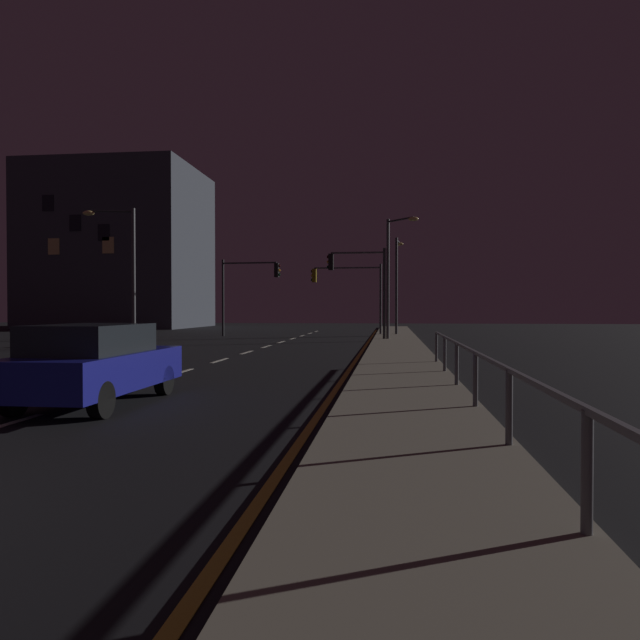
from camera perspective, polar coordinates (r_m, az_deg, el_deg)
ground_plane at (r=22.16m, az=-9.29°, el=-3.78°), size 112.00×112.00×0.00m
sidewalk_right at (r=21.29m, az=7.68°, el=-3.78°), size 2.65×77.00×0.14m
lane_markings_center at (r=25.53m, az=-7.11°, el=-3.12°), size 0.14×50.00×0.01m
lane_edge_line at (r=26.31m, az=4.08°, el=-2.99°), size 0.14×53.00×0.01m
car at (r=12.28m, az=-20.83°, el=-3.88°), size 1.82×4.40×1.57m
traffic_light_mid_left at (r=41.49m, az=2.73°, el=3.50°), size 4.99×0.34×4.87m
traffic_light_near_left at (r=40.82m, az=-6.96°, el=3.67°), size 4.15×0.51×5.27m
traffic_light_near_right at (r=34.56m, az=3.79°, el=4.31°), size 3.44×0.34×5.26m
street_lamp_corner at (r=41.56m, az=7.43°, el=4.25°), size 0.59×1.96×6.65m
street_lamp_across_street at (r=34.34m, az=7.03°, el=5.25°), size 1.76×1.87×6.93m
street_lamp_median at (r=29.69m, az=-18.33°, el=5.28°), size 2.40×0.67×6.65m
barrier_fence at (r=10.85m, az=14.75°, el=-4.20°), size 0.09×18.07×0.98m
building_distant at (r=64.52m, az=-18.66°, el=6.51°), size 15.94×13.39×16.10m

